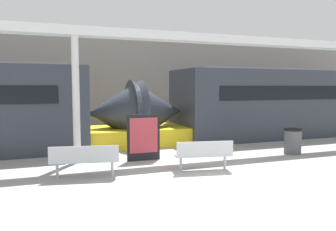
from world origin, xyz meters
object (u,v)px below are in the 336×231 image
trash_bin (293,141)px  train_left (295,104)px  bench_near (204,153)px  bench_far (85,158)px  support_column_near (76,100)px  poster_board (144,137)px

trash_bin → train_left: bearing=48.2°
bench_near → trash_bin: bearing=25.5°
bench_near → train_left: bearing=43.7°
train_left → bench_far: bearing=-157.2°
train_left → support_column_near: (-10.63, -2.53, 0.42)m
trash_bin → bench_near: bearing=-164.9°
train_left → poster_board: 9.16m
support_column_near → bench_near: bearing=-36.0°
support_column_near → trash_bin: bearing=-9.9°
bench_near → trash_bin: 4.16m
bench_near → poster_board: poster_board is taller
train_left → bench_far: size_ratio=9.19×
train_left → poster_board: (-8.62, -3.01, -0.78)m
bench_far → poster_board: size_ratio=1.22×
bench_near → support_column_near: (-3.23, 2.35, 1.43)m
train_left → trash_bin: bearing=-131.8°
trash_bin → poster_board: poster_board is taller
bench_far → support_column_near: 2.40m
bench_near → poster_board: size_ratio=1.12×
bench_far → support_column_near: size_ratio=0.46×
train_left → support_column_near: 10.94m
bench_far → poster_board: 2.47m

